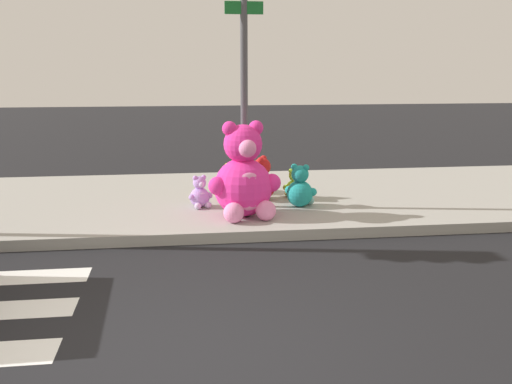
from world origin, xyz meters
The scene contains 10 objects.
ground_plane centered at (0.00, 0.00, 0.00)m, with size 60.00×60.00×0.00m, color black.
sidewalk centered at (0.00, 5.20, 0.07)m, with size 28.00×4.40×0.15m, color #9E9B93.
sign_pole centered at (1.00, 4.40, 1.85)m, with size 0.56×0.11×3.20m.
plush_pink_large centered at (0.92, 3.81, 0.70)m, with size 1.05×0.96×1.38m.
plush_teal centered at (1.86, 4.31, 0.42)m, with size 0.46×0.48×0.67m.
plush_yellow centered at (0.83, 5.35, 0.36)m, with size 0.37×0.38×0.52m.
plush_red centered at (1.32, 4.86, 0.43)m, with size 0.51×0.52×0.71m.
plush_lavender centered at (0.32, 4.45, 0.35)m, with size 0.37×0.36×0.50m.
plush_white centered at (1.42, 5.40, 0.34)m, with size 0.33×0.37×0.48m.
plush_lime centered at (1.88, 4.91, 0.35)m, with size 0.38×0.34×0.49m.
Camera 1 is at (0.01, -4.32, 2.29)m, focal length 40.95 mm.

